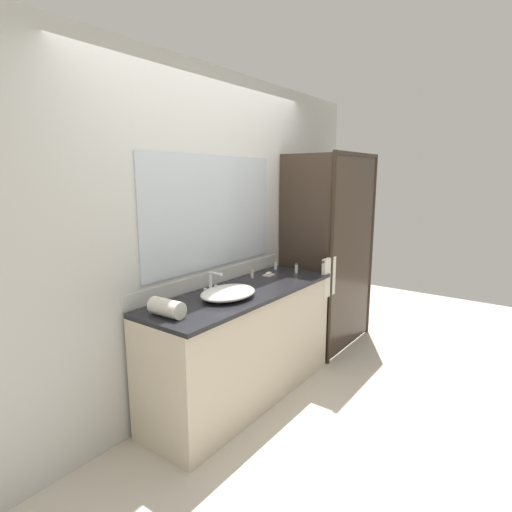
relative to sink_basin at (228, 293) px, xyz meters
The scene contains 11 objects.
ground_plane 0.97m from the sink_basin, ahead, with size 8.00×8.00×0.00m, color beige.
wall_back_with_mirror 0.57m from the sink_basin, 58.34° to the left, with size 4.40×0.06×2.60m.
vanity_cabinet 0.54m from the sink_basin, ahead, with size 1.80×0.58×0.90m.
shower_enclosure 1.51m from the sink_basin, ahead, with size 1.20×0.59×2.00m.
sink_basin is the anchor object (origin of this frame).
faucet 0.17m from the sink_basin, 90.00° to the left, with size 0.17×0.14×0.18m.
soap_dish 0.75m from the sink_basin, 11.18° to the left, with size 0.10×0.07×0.04m.
amenity_bottle_body_wash 0.63m from the sink_basin, 20.64° to the left, with size 0.03×0.03×0.09m.
amenity_bottle_conditioner 1.00m from the sink_basin, 13.28° to the left, with size 0.03×0.03×0.09m.
amenity_bottle_lotion 0.97m from the sink_basin, ahead, with size 0.03×0.03×0.09m.
rolled_towel_near_edge 0.54m from the sink_basin, behind, with size 0.11×0.11×0.24m, color silver.
Camera 1 is at (-2.42, -1.88, 1.78)m, focal length 28.63 mm.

